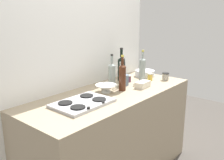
{
  "coord_description": "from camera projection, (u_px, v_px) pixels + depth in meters",
  "views": [
    {
      "loc": [
        -1.72,
        -1.44,
        1.61
      ],
      "look_at": [
        0.0,
        0.0,
        1.02
      ],
      "focal_mm": 40.29,
      "sensor_mm": 36.0,
      "label": 1
    }
  ],
  "objects": [
    {
      "name": "backsplash_panel",
      "position": [
        83.0,
        60.0,
        2.52
      ],
      "size": [
        1.9,
        0.06,
        2.32
      ],
      "primitive_type": "cube",
      "color": "white",
      "rests_on": "ground"
    },
    {
      "name": "mixing_bowl",
      "position": [
        106.0,
        88.0,
        2.34
      ],
      "size": [
        0.2,
        0.2,
        0.07
      ],
      "color": "white",
      "rests_on": "counter_block"
    },
    {
      "name": "condiment_jar_spare",
      "position": [
        165.0,
        76.0,
        2.78
      ],
      "size": [
        0.08,
        0.08,
        0.08
      ],
      "color": "#9E998C",
      "rests_on": "counter_block"
    },
    {
      "name": "utensil_crock",
      "position": [
        124.0,
        79.0,
        2.56
      ],
      "size": [
        0.1,
        0.1,
        0.32
      ],
      "color": "slate",
      "rests_on": "counter_block"
    },
    {
      "name": "condiment_jar_front",
      "position": [
        150.0,
        77.0,
        2.77
      ],
      "size": [
        0.06,
        0.06,
        0.08
      ],
      "color": "gold",
      "rests_on": "counter_block"
    },
    {
      "name": "plate_stack",
      "position": [
        145.0,
        73.0,
        2.94
      ],
      "size": [
        0.23,
        0.23,
        0.07
      ],
      "color": "white",
      "rests_on": "counter_block"
    },
    {
      "name": "wine_bottle_mid_left",
      "position": [
        122.0,
        77.0,
        2.38
      ],
      "size": [
        0.07,
        0.07,
        0.34
      ],
      "color": "#472314",
      "rests_on": "counter_block"
    },
    {
      "name": "wine_bottle_leftmost",
      "position": [
        121.0,
        68.0,
        2.73
      ],
      "size": [
        0.08,
        0.08,
        0.36
      ],
      "color": "black",
      "rests_on": "counter_block"
    },
    {
      "name": "condiment_jar_rear",
      "position": [
        128.0,
        78.0,
        2.71
      ],
      "size": [
        0.06,
        0.06,
        0.07
      ],
      "color": "#66384C",
      "rests_on": "counter_block"
    },
    {
      "name": "counter_block",
      "position": [
        112.0,
        136.0,
        2.47
      ],
      "size": [
        1.8,
        0.7,
        0.9
      ],
      "primitive_type": "cube",
      "color": "tan",
      "rests_on": "ground"
    },
    {
      "name": "butter_dish",
      "position": [
        143.0,
        84.0,
        2.5
      ],
      "size": [
        0.17,
        0.1,
        0.06
      ],
      "primitive_type": "cube",
      "rotation": [
        0.0,
        0.0,
        0.05
      ],
      "color": "silver",
      "rests_on": "counter_block"
    },
    {
      "name": "wine_bottle_mid_right",
      "position": [
        112.0,
        74.0,
        2.53
      ],
      "size": [
        0.07,
        0.07,
        0.33
      ],
      "color": "gray",
      "rests_on": "counter_block"
    },
    {
      "name": "stovetop_hob",
      "position": [
        83.0,
        103.0,
        2.04
      ],
      "size": [
        0.47,
        0.33,
        0.04
      ],
      "color": "#B2B2B7",
      "rests_on": "counter_block"
    },
    {
      "name": "wine_bottle_rightmost",
      "position": [
        143.0,
        69.0,
        2.69
      ],
      "size": [
        0.07,
        0.07,
        0.34
      ],
      "color": "gray",
      "rests_on": "counter_block"
    }
  ]
}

